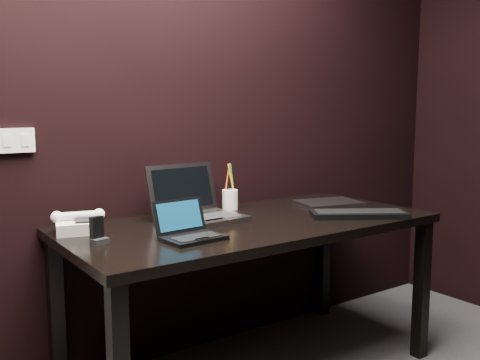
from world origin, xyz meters
TOP-DOWN VIEW (x-y plane):
  - wall_back at (0.00, 1.80)m, footprint 4.00×0.00m
  - wall_switch at (-0.62, 1.79)m, footprint 0.15×0.02m
  - desk at (0.30, 1.40)m, footprint 1.70×0.80m
  - netbook at (-0.11, 1.26)m, footprint 0.25×0.22m
  - silver_laptop at (0.09, 1.54)m, footprint 0.39×0.36m
  - ext_keyboard at (0.77, 1.18)m, footprint 0.46×0.37m
  - closed_laptop at (0.86, 1.48)m, footprint 0.36×0.30m
  - desk_phone at (-0.43, 1.61)m, footprint 0.22×0.20m
  - mobile_phone at (-0.43, 1.40)m, footprint 0.07×0.06m
  - pen_cup at (0.37, 1.68)m, footprint 0.10×0.10m

SIDE VIEW (x-z plane):
  - desk at x=0.30m, z-range 0.29..1.03m
  - closed_laptop at x=0.86m, z-range 0.74..0.76m
  - ext_keyboard at x=0.77m, z-range 0.74..0.77m
  - netbook at x=-0.11m, z-range 0.70..0.84m
  - desk_phone at x=-0.43m, z-range 0.73..0.83m
  - mobile_phone at x=-0.43m, z-range 0.73..0.83m
  - silver_laptop at x=0.09m, z-range 0.66..0.91m
  - pen_cup at x=0.37m, z-range 0.68..0.91m
  - wall_switch at x=-0.62m, z-range 1.07..1.17m
  - wall_back at x=0.00m, z-range -0.70..3.30m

